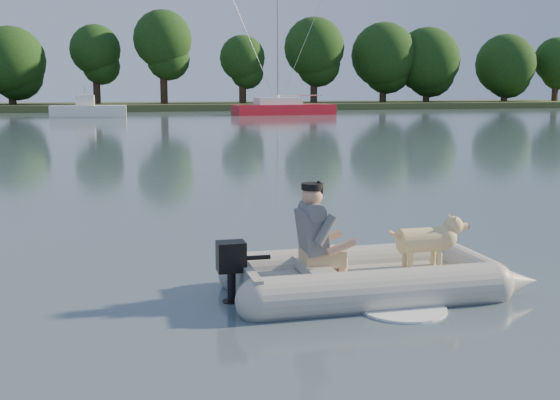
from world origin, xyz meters
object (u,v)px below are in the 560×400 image
object	(u,v)px
dog	(422,244)
motorboat	(88,103)
man	(314,228)
sailboat	(283,109)
dinghy	(373,242)

from	to	relation	value
dog	motorboat	xyz separation A→B (m)	(-4.42, 46.02, 0.56)
man	dog	distance (m)	1.35
motorboat	sailboat	world-z (taller)	sailboat
dog	sailboat	size ratio (longest dim) A/B	0.08
dinghy	dog	xyz separation A→B (m)	(0.64, 0.05, -0.07)
dinghy	motorboat	size ratio (longest dim) A/B	0.78
man	dog	xyz separation A→B (m)	(1.32, -0.01, -0.25)
dinghy	dog	world-z (taller)	dinghy
dog	sailboat	distance (m)	48.12
dog	motorboat	size ratio (longest dim) A/B	0.16
man	sailboat	xyz separation A→B (m)	(11.79, 46.95, -0.28)
man	motorboat	bearing A→B (deg)	94.35
dinghy	man	size ratio (longest dim) A/B	4.09
dinghy	motorboat	bearing A→B (deg)	95.20
dog	dinghy	bearing A→B (deg)	-175.43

